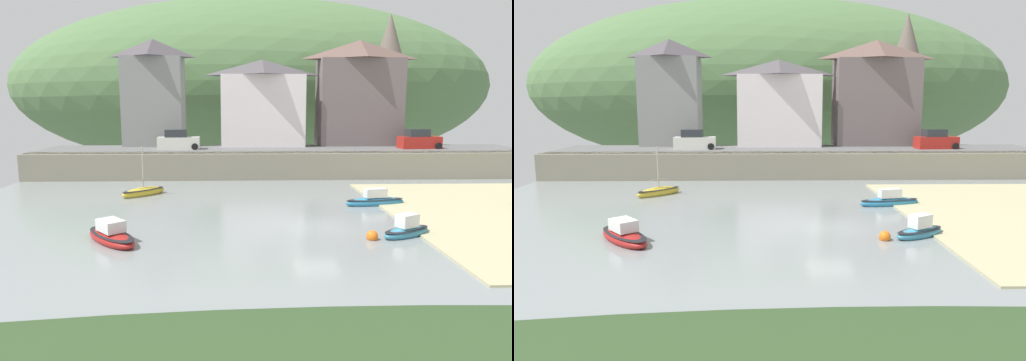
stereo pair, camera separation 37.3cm
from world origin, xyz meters
TOP-DOWN VIEW (x-y plane):
  - ground at (1.40, -9.56)m, footprint 48.00×41.00m
  - quay_seawall at (0.00, 17.50)m, footprint 48.00×9.40m
  - hillside_backdrop at (-2.31, 55.20)m, footprint 80.00×44.00m
  - waterfront_building_left at (-13.55, 25.20)m, footprint 6.52×4.47m
  - waterfront_building_centre at (-1.93, 25.20)m, footprint 9.01×6.24m
  - waterfront_building_right at (8.58, 25.20)m, footprint 9.12×4.76m
  - church_with_spire at (13.03, 29.20)m, footprint 3.00×3.00m
  - sailboat_nearest_shore at (-11.65, 9.26)m, footprint 3.29×3.24m
  - fishing_boat_green at (-10.80, -2.65)m, footprint 3.71×3.99m
  - sailboat_blue_trim at (4.33, -2.11)m, footprint 3.23×2.40m
  - sailboat_white_hull at (4.84, 5.34)m, footprint 4.35×1.71m
  - parked_car_near_slipway at (-10.49, 20.70)m, footprint 4.18×1.90m
  - parked_car_by_wall at (13.73, 20.70)m, footprint 4.23×2.05m
  - mooring_buoy at (2.36, -2.69)m, footprint 0.59×0.59m

SIDE VIEW (x-z plane):
  - ground at x=1.40m, z-range -0.14..0.47m
  - mooring_buoy at x=2.36m, z-range -0.12..0.48m
  - sailboat_nearest_shore at x=-11.65m, z-range -1.67..2.21m
  - sailboat_white_hull at x=4.84m, z-range -0.34..0.97m
  - sailboat_blue_trim at x=4.33m, z-range -0.34..0.98m
  - fishing_boat_green at x=-10.80m, z-range -0.33..0.97m
  - quay_seawall at x=0.00m, z-range 0.16..2.56m
  - parked_car_near_slipway at x=-10.49m, z-range 2.23..4.18m
  - parked_car_by_wall at x=13.73m, z-range 2.23..4.18m
  - waterfront_building_centre at x=-1.93m, z-range 2.46..11.57m
  - waterfront_building_right at x=8.58m, z-range 2.48..13.66m
  - waterfront_building_left at x=-13.55m, z-range 2.50..13.69m
  - hillside_backdrop at x=-2.31m, z-range -4.20..23.79m
  - church_with_spire at x=13.03m, z-range 2.63..17.35m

